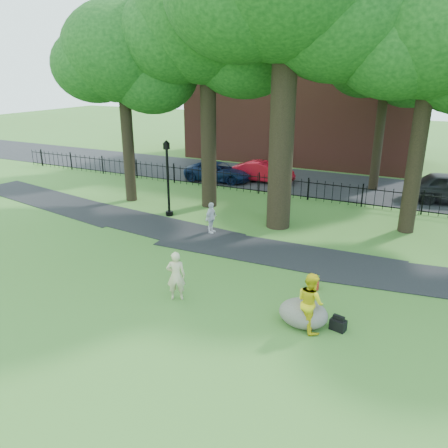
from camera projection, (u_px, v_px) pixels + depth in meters
The scene contains 15 objects.
ground at pixel (208, 289), 14.85m from camera, with size 120.00×120.00×0.00m, color #3E6B25.
footpath at pixel (275, 253), 17.73m from camera, with size 36.00×2.60×0.03m, color black.
street at pixel (325, 184), 28.36m from camera, with size 80.00×7.00×0.02m, color black.
iron_fence at pixel (308, 190), 24.79m from camera, with size 44.00×0.04×1.20m.
brick_building at pixel (306, 83), 34.79m from camera, with size 18.00×8.00×12.00m, color brown.
tree_row at pixel (308, 43), 19.01m from camera, with size 26.82×7.96×12.42m.
woman at pixel (176, 276), 13.93m from camera, with size 0.60×0.40×1.66m, color #C6B588.
man at pixel (310, 302), 12.26m from camera, with size 0.85×0.67×1.76m, color gold.
pedestrian at pixel (211, 218), 19.67m from camera, with size 0.85×0.35×1.45m, color silver.
boulder at pixel (303, 312), 12.65m from camera, with size 1.44×1.08×0.84m, color slate.
lamppost at pixel (168, 179), 21.71m from camera, with size 0.38×0.38×3.84m.
backpack at pixel (338, 325), 12.46m from camera, with size 0.44×0.27×0.33m, color black.
red_bag at pixel (314, 285), 14.82m from camera, with size 0.35×0.22×0.24m, color maroon.
red_sedan at pixel (263, 172), 28.83m from camera, with size 1.40×4.03×1.33m, color red.
navy_van at pixel (218, 172), 29.07m from camera, with size 2.05×4.44×1.23m, color #0C1A3D.
Camera 1 is at (6.38, -11.64, 7.05)m, focal length 35.00 mm.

